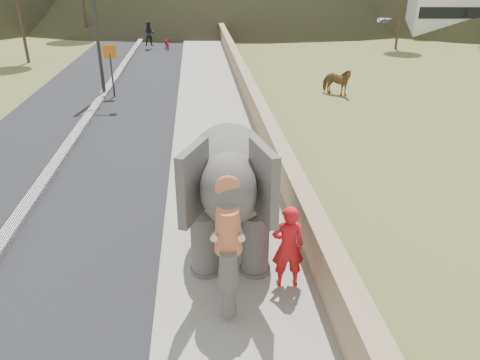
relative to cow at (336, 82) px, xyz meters
name	(u,v)px	position (x,y,z in m)	size (l,w,h in m)	color
ground	(234,274)	(-6.01, -13.83, -0.64)	(160.00, 160.00, 0.00)	olive
road	(84,126)	(-11.01, -3.83, -0.63)	(7.00, 120.00, 0.03)	black
median	(84,124)	(-11.01, -3.83, -0.53)	(0.35, 120.00, 0.22)	black
walkway	(214,121)	(-6.01, -3.83, -0.57)	(3.00, 120.00, 0.15)	#9E9687
parapet	(255,108)	(-4.36, -3.83, -0.09)	(0.30, 120.00, 1.10)	tan
signboard	(111,62)	(-10.51, 0.58, 1.00)	(0.60, 0.08, 2.40)	#2D2D33
cow	(336,82)	(0.00, 0.00, 0.00)	(0.69, 1.52, 1.29)	brown
distant_car	(389,25)	(11.05, 21.42, 0.08)	(1.70, 4.23, 1.44)	#B9B9C0
bus_white	(475,18)	(17.21, 18.28, 0.91)	(2.50, 11.00, 3.10)	white
elephant_and_man	(231,189)	(-5.99, -13.07, 0.91)	(2.40, 4.05, 2.82)	#64605B
motorcyclist	(158,38)	(-9.32, 14.27, 0.15)	(2.11, 1.74, 1.97)	maroon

